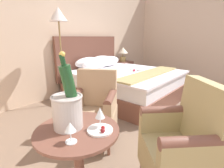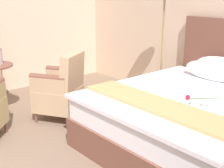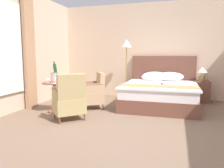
% 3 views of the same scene
% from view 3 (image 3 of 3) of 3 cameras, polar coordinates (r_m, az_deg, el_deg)
% --- Properties ---
extents(ground_plane, '(8.02, 8.02, 0.00)m').
position_cam_3_polar(ground_plane, '(3.95, 6.38, -12.24)').
color(ground_plane, '#7C6450').
extents(wall_headboard_side, '(6.12, 0.12, 2.93)m').
position_cam_3_polar(wall_headboard_side, '(7.01, 11.43, 8.48)').
color(wall_headboard_side, beige).
rests_on(wall_headboard_side, ground).
extents(bed, '(1.90, 2.20, 1.31)m').
position_cam_3_polar(bed, '(5.95, 12.49, -2.11)').
color(bed, brown).
rests_on(bed, ground).
extents(nightstand, '(0.48, 0.47, 0.61)m').
position_cam_3_polar(nightstand, '(6.72, 22.22, -1.82)').
color(nightstand, brown).
rests_on(nightstand, ground).
extents(bedside_lamp, '(0.30, 0.30, 0.40)m').
position_cam_3_polar(bedside_lamp, '(6.66, 22.46, 3.04)').
color(bedside_lamp, olive).
rests_on(bedside_lamp, nightstand).
extents(floor_lamp_brass, '(0.32, 0.32, 1.81)m').
position_cam_3_polar(floor_lamp_brass, '(6.61, 3.79, 9.05)').
color(floor_lamp_brass, olive).
rests_on(floor_lamp_brass, ground).
extents(side_table_round, '(0.56, 0.56, 0.70)m').
position_cam_3_polar(side_table_round, '(5.30, -14.77, -2.62)').
color(side_table_round, brown).
rests_on(side_table_round, ground).
extents(champagne_bucket, '(0.21, 0.21, 0.51)m').
position_cam_3_polar(champagne_bucket, '(5.30, -14.68, 2.08)').
color(champagne_bucket, '#BDB3AD').
rests_on(champagne_bucket, side_table_round).
extents(wine_glass_near_bucket, '(0.07, 0.07, 0.13)m').
position_cam_3_polar(wine_glass_near_bucket, '(5.23, -16.50, 1.25)').
color(wine_glass_near_bucket, white).
rests_on(wine_glass_near_bucket, side_table_round).
extents(wine_glass_near_edge, '(0.06, 0.06, 0.15)m').
position_cam_3_polar(wine_glass_near_edge, '(5.10, -14.43, 1.33)').
color(wine_glass_near_edge, white).
rests_on(wine_glass_near_edge, side_table_round).
extents(snack_plate, '(0.17, 0.17, 0.04)m').
position_cam_3_polar(snack_plate, '(5.10, -14.85, 0.25)').
color(snack_plate, white).
rests_on(snack_plate, side_table_round).
extents(armchair_by_window, '(0.74, 0.73, 0.90)m').
position_cam_3_polar(armchair_by_window, '(5.51, -4.80, -2.13)').
color(armchair_by_window, brown).
rests_on(armchair_by_window, ground).
extents(armchair_facing_bed, '(0.78, 0.78, 0.97)m').
position_cam_3_polar(armchair_facing_bed, '(4.56, -11.04, -3.94)').
color(armchair_facing_bed, brown).
rests_on(armchair_facing_bed, ground).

